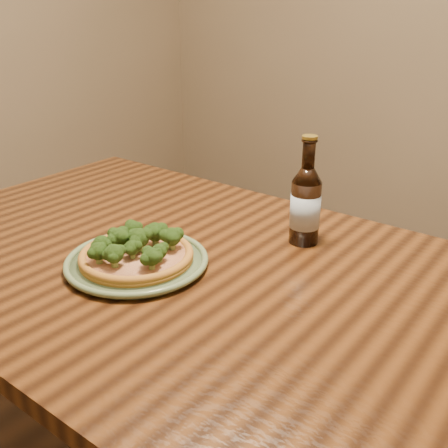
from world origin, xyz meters
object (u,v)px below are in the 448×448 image
Objects in this scene: plate at (137,261)px; pizza at (136,252)px; beer_bottle at (305,204)px; table at (210,308)px.

pizza is at bearing -97.23° from plate.
plate is 1.21× the size of beer_bottle.
pizza reaches higher than table.
table is 6.70× the size of pizza.
plate reaches higher than table.
plate is at bearing 82.77° from pizza.
beer_bottle is (0.22, 0.32, 0.06)m from pizza.
pizza is (-0.00, -0.00, 0.02)m from plate.
plate is 0.39m from beer_bottle.
beer_bottle is (0.09, 0.24, 0.19)m from table.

